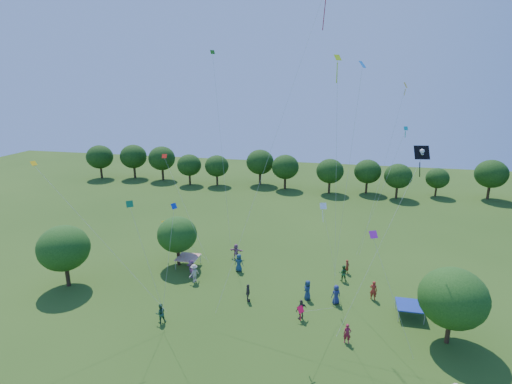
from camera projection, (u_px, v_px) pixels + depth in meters
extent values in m
cylinder|color=#422B19|center=(68.00, 277.00, 38.41)|extent=(0.39, 0.39, 1.90)
ellipsoid|color=#235117|center=(64.00, 248.00, 37.60)|extent=(4.78, 4.78, 4.30)
cylinder|color=#422B19|center=(178.00, 257.00, 42.79)|extent=(0.35, 0.35, 1.72)
ellipsoid|color=#235117|center=(177.00, 234.00, 42.06)|extent=(4.19, 4.19, 3.77)
cylinder|color=#422B19|center=(448.00, 333.00, 30.09)|extent=(0.35, 0.35, 1.69)
ellipsoid|color=#235117|center=(453.00, 298.00, 29.29)|extent=(4.94, 4.94, 4.45)
cylinder|color=#422B19|center=(101.00, 173.00, 80.40)|extent=(0.44, 0.44, 2.15)
ellipsoid|color=#1C3F12|center=(100.00, 157.00, 79.51)|extent=(5.17, 5.17, 4.65)
cylinder|color=#422B19|center=(135.00, 173.00, 80.59)|extent=(0.45, 0.45, 2.17)
ellipsoid|color=#1C3F12|center=(133.00, 156.00, 79.69)|extent=(5.22, 5.22, 4.70)
cylinder|color=#422B19|center=(163.00, 175.00, 78.96)|extent=(0.44, 0.44, 2.15)
ellipsoid|color=#1C3F12|center=(162.00, 158.00, 78.06)|extent=(5.17, 5.17, 4.65)
cylinder|color=#422B19|center=(190.00, 180.00, 75.48)|extent=(0.38, 0.38, 1.87)
ellipsoid|color=#1C3F12|center=(189.00, 165.00, 74.70)|extent=(4.48, 4.48, 4.03)
cylinder|color=#422B19|center=(217.00, 180.00, 74.97)|extent=(0.38, 0.38, 1.84)
ellipsoid|color=#1C3F12|center=(217.00, 166.00, 74.21)|extent=(4.42, 4.42, 3.98)
cylinder|color=#422B19|center=(260.00, 179.00, 75.57)|extent=(0.44, 0.44, 2.14)
ellipsoid|color=#1C3F12|center=(260.00, 162.00, 74.68)|extent=(5.14, 5.14, 4.63)
cylinder|color=#422B19|center=(285.00, 183.00, 72.48)|extent=(0.42, 0.42, 2.03)
ellipsoid|color=#1C3F12|center=(285.00, 167.00, 71.64)|extent=(4.86, 4.86, 4.37)
cylinder|color=#422B19|center=(329.00, 188.00, 69.78)|extent=(0.40, 0.40, 1.96)
ellipsoid|color=#1C3F12|center=(330.00, 171.00, 68.97)|extent=(4.71, 4.71, 4.24)
cylinder|color=#422B19|center=(366.00, 188.00, 69.90)|extent=(0.39, 0.39, 1.91)
ellipsoid|color=#1C3F12|center=(368.00, 171.00, 69.10)|extent=(4.59, 4.59, 4.13)
cylinder|color=#422B19|center=(396.00, 193.00, 66.86)|extent=(0.39, 0.39, 1.89)
ellipsoid|color=#1C3F12|center=(398.00, 176.00, 66.07)|extent=(4.54, 4.54, 4.08)
cylinder|color=#422B19|center=(436.00, 192.00, 67.89)|extent=(0.33, 0.33, 1.58)
ellipsoid|color=#1C3F12|center=(437.00, 178.00, 67.24)|extent=(3.80, 3.80, 3.42)
cylinder|color=#422B19|center=(488.00, 193.00, 66.33)|extent=(0.44, 0.44, 2.13)
ellipsoid|color=#1C3F12|center=(491.00, 174.00, 65.45)|extent=(5.12, 5.12, 4.61)
cube|color=#EB461B|center=(188.00, 257.00, 42.34)|extent=(2.20, 2.20, 0.08)
cylinder|color=#999999|center=(175.00, 265.00, 41.75)|extent=(0.05, 0.05, 1.10)
cylinder|color=#999999|center=(193.00, 267.00, 41.33)|extent=(0.05, 0.05, 1.10)
cylinder|color=#999999|center=(183.00, 257.00, 43.63)|extent=(0.05, 0.05, 1.10)
cylinder|color=#999999|center=(200.00, 259.00, 43.21)|extent=(0.05, 0.05, 1.10)
cube|color=navy|center=(410.00, 305.00, 33.36)|extent=(2.20, 2.20, 0.08)
cylinder|color=#999999|center=(399.00, 316.00, 32.77)|extent=(0.05, 0.05, 1.10)
cylinder|color=#999999|center=(424.00, 319.00, 32.35)|extent=(0.05, 0.05, 1.10)
cylinder|color=#999999|center=(396.00, 303.00, 34.64)|extent=(0.05, 0.05, 1.10)
cylinder|color=#999999|center=(420.00, 306.00, 34.23)|extent=(0.05, 0.05, 1.10)
imported|color=navy|center=(308.00, 290.00, 36.04)|extent=(0.82, 1.03, 1.85)
imported|color=maroon|center=(347.00, 334.00, 30.07)|extent=(0.59, 0.39, 1.57)
imported|color=#285E29|center=(343.00, 273.00, 39.36)|extent=(0.83, 0.46, 1.67)
imported|color=#BEB098|center=(194.00, 273.00, 39.14)|extent=(1.06, 1.33, 1.86)
imported|color=#3D3630|center=(301.00, 310.00, 33.04)|extent=(1.09, 1.05, 1.77)
imported|color=#9E5C80|center=(236.00, 251.00, 44.31)|extent=(1.62, 0.66, 1.70)
imported|color=navy|center=(336.00, 294.00, 35.33)|extent=(1.00, 0.88, 1.79)
imported|color=maroon|center=(347.00, 267.00, 40.86)|extent=(0.60, 0.67, 1.51)
imported|color=#204C30|center=(161.00, 313.00, 32.60)|extent=(0.94, 0.83, 1.68)
imported|color=#453D37|center=(248.00, 293.00, 35.74)|extent=(0.67, 1.05, 1.65)
imported|color=#9C5B8A|center=(191.00, 268.00, 40.20)|extent=(1.52, 1.72, 1.82)
imported|color=navy|center=(239.00, 263.00, 41.33)|extent=(1.00, 0.64, 1.90)
imported|color=maroon|center=(373.00, 290.00, 36.02)|extent=(0.76, 0.60, 1.80)
cube|color=black|center=(422.00, 152.00, 28.99)|extent=(1.17, 0.76, 0.93)
cube|color=black|center=(420.00, 169.00, 29.39)|extent=(0.20, 0.25, 1.18)
sphere|color=white|center=(422.00, 151.00, 28.91)|extent=(0.34, 0.34, 0.34)
cylinder|color=white|center=(422.00, 155.00, 28.98)|extent=(0.25, 0.48, 0.31)
cylinder|color=white|center=(422.00, 155.00, 28.98)|extent=(0.25, 0.48, 0.31)
cylinder|color=beige|center=(379.00, 247.00, 28.99)|extent=(5.32, 5.05, 12.40)
cube|color=red|center=(325.00, 11.00, 33.14)|extent=(0.29, 0.62, 2.94)
cylinder|color=beige|center=(271.00, 149.00, 32.23)|extent=(7.00, 9.75, 25.08)
cube|color=red|center=(164.00, 156.00, 41.95)|extent=(0.59, 0.49, 0.38)
cylinder|color=beige|center=(186.00, 209.00, 41.32)|extent=(5.62, 3.13, 9.98)
cube|color=yellow|center=(34.00, 163.00, 29.12)|extent=(0.39, 0.46, 0.29)
cylinder|color=beige|center=(103.00, 242.00, 30.59)|extent=(8.96, 1.59, 11.91)
cube|color=yellow|center=(165.00, 223.00, 43.55)|extent=(0.66, 0.73, 0.47)
cube|color=yellow|center=(166.00, 231.00, 43.86)|extent=(0.13, 0.25, 1.09)
cylinder|color=beige|center=(186.00, 242.00, 42.38)|extent=(5.58, 2.18, 2.60)
cube|color=#307D16|center=(213.00, 52.00, 42.58)|extent=(0.51, 0.50, 0.42)
cylinder|color=beige|center=(222.00, 152.00, 43.93)|extent=(2.42, 2.70, 20.57)
cube|color=blue|center=(362.00, 64.00, 30.35)|extent=(0.62, 0.74, 0.50)
cylinder|color=beige|center=(347.00, 183.00, 34.20)|extent=(1.20, 2.34, 18.80)
cube|color=purple|center=(373.00, 234.00, 23.23)|extent=(0.56, 0.48, 0.37)
cylinder|color=beige|center=(395.00, 302.00, 24.94)|extent=(3.42, 1.69, 9.07)
cube|color=white|center=(323.00, 206.00, 34.65)|extent=(0.63, 0.45, 0.50)
cube|color=white|center=(323.00, 216.00, 34.96)|extent=(0.17, 0.26, 1.18)
cylinder|color=beige|center=(330.00, 244.00, 36.14)|extent=(1.50, 1.31, 7.13)
cube|color=#0CB4B2|center=(406.00, 128.00, 37.22)|extent=(0.43, 0.33, 0.35)
cube|color=#0CB4B2|center=(405.00, 134.00, 37.43)|extent=(0.11, 0.16, 0.64)
cylinder|color=beige|center=(379.00, 197.00, 39.77)|extent=(3.64, 0.65, 13.40)
cube|color=red|center=(301.00, 309.00, 27.31)|extent=(0.54, 0.54, 0.37)
cube|color=red|center=(300.00, 317.00, 27.53)|extent=(0.06, 0.16, 0.68)
cylinder|color=beige|center=(318.00, 310.00, 29.96)|extent=(2.20, 5.27, 2.61)
cube|color=yellow|center=(406.00, 85.00, 40.27)|extent=(0.48, 0.68, 0.55)
cube|color=yellow|center=(405.00, 92.00, 40.51)|extent=(0.12, 0.16, 0.65)
cylinder|color=beige|center=(382.00, 173.00, 41.35)|extent=(3.45, 3.61, 17.14)
cube|color=#D0FF16|center=(338.00, 57.00, 26.20)|extent=(0.54, 0.54, 0.38)
cube|color=#D0FF16|center=(337.00, 73.00, 26.52)|extent=(0.07, 0.30, 1.32)
cylinder|color=beige|center=(336.00, 197.00, 29.56)|extent=(0.78, 1.65, 19.16)
cube|color=#15783D|center=(130.00, 204.00, 29.06)|extent=(0.53, 0.50, 0.44)
cylinder|color=beige|center=(147.00, 261.00, 30.63)|extent=(1.58, 0.98, 9.01)
cube|color=#133AC3|center=(174.00, 206.00, 28.46)|extent=(0.37, 0.46, 0.38)
cylinder|color=beige|center=(168.00, 264.00, 30.12)|extent=(1.75, 0.42, 9.08)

